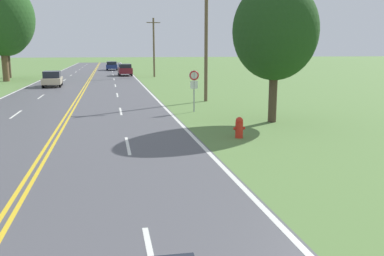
{
  "coord_description": "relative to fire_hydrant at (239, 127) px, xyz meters",
  "views": [
    {
      "loc": [
        2.33,
        1.11,
        3.65
      ],
      "look_at": [
        4.78,
        13.13,
        1.27
      ],
      "focal_mm": 38.0,
      "sensor_mm": 36.0,
      "label": 1
    }
  ],
  "objects": [
    {
      "name": "tree_behind_sign",
      "position": [
        -16.95,
        34.79,
        6.63
      ],
      "size": [
        7.29,
        7.29,
        11.29
      ],
      "color": "brown",
      "rests_on": "ground"
    },
    {
      "name": "tree_mid_treeline",
      "position": [
        2.84,
        3.33,
        4.08
      ],
      "size": [
        4.21,
        4.21,
        6.97
      ],
      "color": "#473828",
      "rests_on": "ground"
    },
    {
      "name": "utility_pole_midground",
      "position": [
        1.49,
        12.26,
        3.78
      ],
      "size": [
        1.8,
        0.24,
        8.15
      ],
      "color": "brown",
      "rests_on": "ground"
    },
    {
      "name": "car_dark_blue_suv_receding",
      "position": [
        -4.66,
        58.77,
        0.39
      ],
      "size": [
        2.06,
        4.74,
        1.54
      ],
      "rotation": [
        0.0,
        0.0,
        -1.6
      ],
      "color": "black",
      "rests_on": "ground"
    },
    {
      "name": "traffic_sign",
      "position": [
        -0.37,
        7.45,
        1.4
      ],
      "size": [
        0.6,
        0.1,
        2.45
      ],
      "color": "gray",
      "rests_on": "ground"
    },
    {
      "name": "tree_left_verge",
      "position": [
        -18.0,
        40.92,
        5.93
      ],
      "size": [
        6.25,
        6.25,
        9.99
      ],
      "color": "#473828",
      "rests_on": "ground"
    },
    {
      "name": "car_maroon_suv_mid_far",
      "position": [
        -3.0,
        42.53,
        0.45
      ],
      "size": [
        1.97,
        4.15,
        1.65
      ],
      "rotation": [
        0.0,
        0.0,
        -1.54
      ],
      "color": "black",
      "rests_on": "ground"
    },
    {
      "name": "car_champagne_sedan_mid_near",
      "position": [
        -10.78,
        26.5,
        0.35
      ],
      "size": [
        1.93,
        4.04,
        1.55
      ],
      "rotation": [
        0.0,
        0.0,
        1.61
      ],
      "color": "black",
      "rests_on": "ground"
    },
    {
      "name": "fire_hydrant",
      "position": [
        0.0,
        0.0,
        0.0
      ],
      "size": [
        0.48,
        0.32,
        0.88
      ],
      "color": "red",
      "rests_on": "ground"
    },
    {
      "name": "utility_pole_far",
      "position": [
        0.77,
        39.17,
        3.57
      ],
      "size": [
        1.8,
        0.24,
        7.73
      ],
      "color": "brown",
      "rests_on": "ground"
    }
  ]
}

